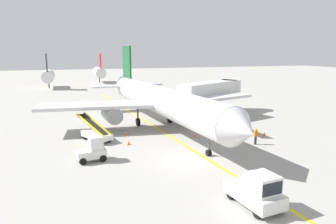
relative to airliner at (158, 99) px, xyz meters
The scene contains 15 objects.
ground_plane 12.90m from the airliner, 92.72° to the right, with size 300.00×300.00×0.00m, color #9E9B93.
taxi_line_yellow 8.17m from the airliner, 89.66° to the right, with size 0.30×80.00×0.01m, color yellow.
airliner is the anchor object (origin of this frame).
jet_bridge 11.61m from the airliner, 26.07° to the left, with size 12.50×8.33×4.85m.
pushback_tug 21.37m from the airliner, 91.14° to the right, with size 2.24×3.77×2.20m.
baggage_tug_near_wing 13.58m from the airliner, 131.84° to the right, with size 2.56×1.63×2.10m.
belt_loader_forward_hold 9.96m from the airliner, 32.83° to the right, with size 2.94×5.12×2.59m.
belt_loader_aft_hold 9.22m from the airliner, 154.98° to the right, with size 3.38×5.03×2.59m.
ground_crew_marshaller 12.76m from the airliner, 55.97° to the right, with size 0.36×0.24×1.70m.
safety_cone_nose_left 6.33m from the airliner, 148.08° to the right, with size 0.36×0.36×0.44m, color orange.
safety_cone_nose_right 7.28m from the airliner, 69.88° to the right, with size 0.36×0.36×0.44m, color orange.
safety_cone_wingtip_left 13.06m from the airliner, 39.36° to the right, with size 0.36×0.36×0.44m, color orange.
safety_cone_wingtip_right 8.78m from the airliner, 128.73° to the right, with size 0.36×0.36×0.44m, color orange.
distant_aircraft_mid_left 51.41m from the airliner, 106.33° to the left, with size 3.00×10.10×8.80m.
distant_aircraft_mid_right 59.72m from the airliner, 90.31° to the left, with size 3.00×10.10×8.80m.
Camera 1 is at (-10.36, -23.11, 9.12)m, focal length 32.73 mm.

